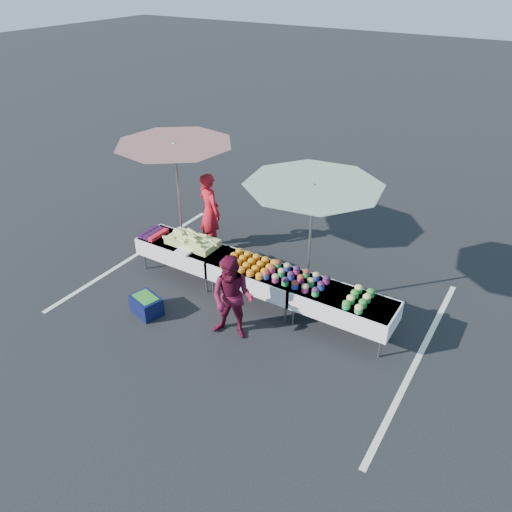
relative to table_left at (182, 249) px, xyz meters
The scene contains 17 objects.
ground 1.89m from the table_left, ahead, with size 80.00×80.00×0.00m, color black.
stripe_left 1.52m from the table_left, behind, with size 0.10×5.00×0.00m, color silver.
stripe_right 5.03m from the table_left, ahead, with size 0.10×5.00×0.00m, color silver.
table_left is the anchor object (origin of this frame).
table_center 1.80m from the table_left, ahead, with size 1.86×0.81×0.75m.
table_right 3.60m from the table_left, ahead, with size 1.86×0.81×0.75m.
berry_punnets 0.74m from the table_left, behind, with size 0.40×0.54×0.08m.
corn_pile 0.35m from the table_left, ahead, with size 1.16×0.57×0.26m.
plastic_bags 0.47m from the table_left, 45.00° to the right, with size 0.30×0.25×0.05m, color white.
carrot_bowls 1.66m from the table_left, ahead, with size 0.95×0.69×0.11m.
potato_cups 2.66m from the table_left, ahead, with size 1.14×0.58×0.16m.
bean_baskets 3.87m from the table_left, ahead, with size 0.36×0.68×0.15m.
vendor 1.28m from the table_left, 98.45° to the left, with size 0.66×0.43×1.80m, color red.
customer 2.31m from the table_left, 28.87° to the right, with size 0.78×0.60×1.60m, color maroon.
umbrella_left 1.99m from the table_left, 130.28° to the left, with size 3.02×3.02×2.54m.
umbrella_right 3.20m from the table_left, ahead, with size 2.98×2.98×2.51m.
storage_bin 1.53m from the table_left, 79.07° to the right, with size 0.65×0.54×0.37m.
Camera 1 is at (4.21, -6.75, 5.81)m, focal length 35.00 mm.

